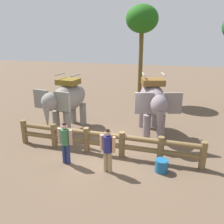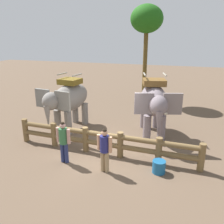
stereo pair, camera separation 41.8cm
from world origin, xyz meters
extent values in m
plane|color=brown|center=(0.00, 0.00, 0.00)|extent=(60.00, 60.00, 0.00)
cylinder|color=brown|center=(-3.72, -0.12, 0.53)|extent=(0.24, 0.24, 1.05)
cylinder|color=brown|center=(-2.23, -0.17, 0.53)|extent=(0.24, 0.24, 1.05)
cylinder|color=brown|center=(-0.74, -0.21, 0.53)|extent=(0.24, 0.24, 1.05)
cylinder|color=brown|center=(0.74, -0.26, 0.53)|extent=(0.24, 0.24, 1.05)
cylinder|color=brown|center=(2.23, -0.31, 0.53)|extent=(0.24, 0.24, 1.05)
cylinder|color=brown|center=(3.72, -0.35, 0.53)|extent=(0.24, 0.24, 1.05)
cylinder|color=brown|center=(0.00, -0.24, 0.45)|extent=(7.45, 0.43, 0.20)
cylinder|color=brown|center=(0.00, -0.24, 0.85)|extent=(7.45, 0.43, 0.20)
cylinder|color=gray|center=(-2.27, 1.20, 0.57)|extent=(0.34, 0.34, 1.13)
cylinder|color=gray|center=(-2.89, 1.28, 0.57)|extent=(0.34, 0.34, 1.13)
cylinder|color=gray|center=(-2.08, 2.72, 0.57)|extent=(0.34, 0.34, 1.13)
cylinder|color=gray|center=(-2.70, 2.80, 0.57)|extent=(0.34, 0.34, 1.13)
ellipsoid|color=gray|center=(-2.49, 2.00, 1.63)|extent=(1.45, 2.68, 1.32)
ellipsoid|color=gray|center=(-2.68, 0.50, 1.80)|extent=(0.83, 0.94, 0.81)
cube|color=gray|center=(-2.12, 0.53, 1.84)|extent=(0.76, 0.21, 0.85)
cube|color=gray|center=(-3.21, 0.67, 1.84)|extent=(0.76, 0.21, 0.85)
cone|color=gray|center=(-2.72, 0.20, 1.15)|extent=(0.30, 0.30, 1.04)
cube|color=brown|center=(-2.49, 2.00, 2.43)|extent=(1.07, 0.97, 0.26)
cylinder|color=#A59E8C|center=(-2.05, 1.94, 2.77)|extent=(0.16, 0.77, 0.07)
cylinder|color=#A59E8C|center=(-2.92, 2.05, 2.77)|extent=(0.16, 0.77, 0.07)
cylinder|color=slate|center=(2.08, 1.83, 0.59)|extent=(0.35, 0.35, 1.18)
cylinder|color=slate|center=(1.46, 1.65, 0.59)|extent=(0.35, 0.35, 1.18)
cylinder|color=slate|center=(1.65, 3.36, 0.59)|extent=(0.35, 0.35, 1.18)
cylinder|color=slate|center=(1.02, 3.19, 0.59)|extent=(0.35, 0.35, 1.18)
ellipsoid|color=slate|center=(1.55, 2.51, 1.70)|extent=(1.86, 2.88, 1.38)
ellipsoid|color=slate|center=(1.98, 0.99, 1.87)|extent=(0.97, 1.06, 0.84)
cube|color=gray|center=(2.50, 1.25, 1.92)|extent=(0.79, 0.33, 0.89)
cube|color=gray|center=(1.40, 0.94, 1.92)|extent=(0.79, 0.33, 0.89)
cone|color=slate|center=(2.06, 0.69, 1.20)|extent=(0.32, 0.32, 1.08)
cone|color=beige|center=(2.19, 0.82, 1.63)|extent=(0.37, 0.19, 0.15)
cone|color=beige|center=(1.89, 0.74, 1.63)|extent=(0.37, 0.19, 0.15)
cube|color=brown|center=(1.55, 2.51, 2.53)|extent=(1.21, 1.13, 0.28)
cylinder|color=#A59E8C|center=(1.99, 2.63, 2.88)|extent=(0.28, 0.79, 0.07)
cylinder|color=#A59E8C|center=(1.12, 2.38, 2.88)|extent=(0.28, 0.79, 0.07)
cylinder|color=tan|center=(0.60, -1.43, 0.39)|extent=(0.15, 0.15, 0.77)
cylinder|color=tan|center=(0.43, -1.40, 0.39)|extent=(0.15, 0.15, 0.77)
cylinder|color=navy|center=(0.51, -1.42, 1.07)|extent=(0.36, 0.36, 0.59)
cylinder|color=tan|center=(0.73, -1.45, 1.08)|extent=(0.13, 0.13, 0.56)
cylinder|color=tan|center=(0.29, -1.38, 1.08)|extent=(0.13, 0.13, 0.56)
sphere|color=tan|center=(0.51, -1.42, 1.47)|extent=(0.21, 0.21, 0.21)
sphere|color=black|center=(0.51, -1.42, 1.53)|extent=(0.17, 0.17, 0.17)
cylinder|color=navy|center=(-1.05, -1.28, 0.39)|extent=(0.15, 0.15, 0.78)
cylinder|color=navy|center=(-1.23, -1.27, 0.39)|extent=(0.15, 0.15, 0.78)
cylinder|color=#336D40|center=(-1.14, -1.28, 1.07)|extent=(0.34, 0.34, 0.60)
cylinder|color=tan|center=(-0.92, -1.29, 1.09)|extent=(0.13, 0.13, 0.57)
cylinder|color=tan|center=(-1.36, -1.26, 1.09)|extent=(0.13, 0.13, 0.57)
sphere|color=tan|center=(-1.14, -1.28, 1.48)|extent=(0.21, 0.21, 0.21)
sphere|color=black|center=(-1.14, -1.28, 1.54)|extent=(0.17, 0.17, 0.17)
cylinder|color=brown|center=(0.07, 8.25, 2.50)|extent=(0.29, 0.29, 5.00)
ellipsoid|color=#1D5B14|center=(0.07, 8.25, 5.59)|extent=(2.16, 2.16, 1.84)
cylinder|color=#19598C|center=(2.33, -0.91, 0.22)|extent=(0.46, 0.46, 0.45)
camera|label=1|loc=(2.59, -8.43, 4.60)|focal=38.01mm
camera|label=2|loc=(3.00, -8.31, 4.60)|focal=38.01mm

